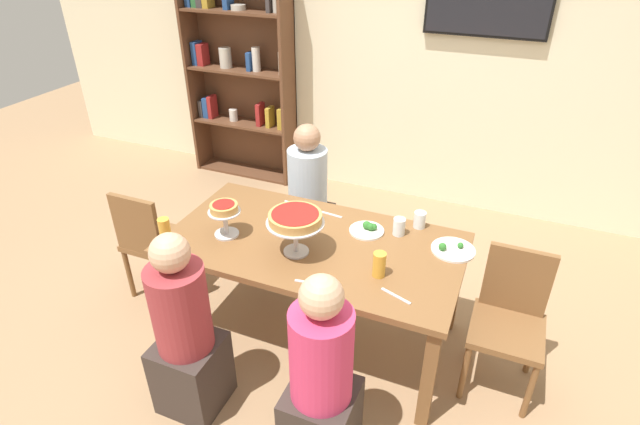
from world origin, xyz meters
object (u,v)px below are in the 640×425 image
(diner_far_left, at_px, (308,204))
(water_glass_clear_spare, at_px, (399,227))
(beer_glass_amber_tall, at_px, (165,231))
(cutlery_knife_far, at_px, (311,283))
(water_glass_clear_near, at_px, (288,217))
(water_glass_clear_far, at_px, (420,220))
(diner_near_right, at_px, (321,386))
(chair_head_west, at_px, (151,239))
(cutlery_fork_far, at_px, (396,296))
(salad_plate_far_diner, at_px, (368,229))
(dining_table, at_px, (314,253))
(salad_plate_near_diner, at_px, (452,249))
(personal_pizza_stand, at_px, (224,213))
(beer_glass_amber_short, at_px, (379,265))
(cutlery_fork_near, at_px, (330,214))
(chair_head_east, at_px, (510,316))
(bookshelf, at_px, (239,67))
(deep_dish_pizza_stand, at_px, (295,220))
(cutlery_knife_near, at_px, (295,204))
(diner_near_left, at_px, (186,338))

(diner_far_left, bearing_deg, water_glass_clear_spare, 58.47)
(beer_glass_amber_tall, bearing_deg, cutlery_knife_far, -1.35)
(water_glass_clear_near, bearing_deg, water_glass_clear_far, 19.92)
(diner_near_right, height_order, chair_head_west, diner_near_right)
(cutlery_fork_far, bearing_deg, water_glass_clear_near, 172.55)
(salad_plate_far_diner, xyz_separation_m, beer_glass_amber_tall, (-1.08, -0.58, 0.06))
(dining_table, distance_m, salad_plate_near_diner, 0.83)
(personal_pizza_stand, bearing_deg, beer_glass_amber_short, -1.71)
(water_glass_clear_spare, distance_m, cutlery_fork_near, 0.49)
(personal_pizza_stand, xyz_separation_m, salad_plate_far_diner, (0.79, 0.37, -0.14))
(chair_head_west, height_order, water_glass_clear_spare, chair_head_west)
(diner_near_right, height_order, chair_head_east, diner_near_right)
(personal_pizza_stand, distance_m, cutlery_fork_far, 1.14)
(water_glass_clear_near, relative_size, cutlery_fork_near, 0.56)
(diner_near_right, height_order, salad_plate_near_diner, diner_near_right)
(beer_glass_amber_short, bearing_deg, water_glass_clear_spare, 90.62)
(diner_far_left, xyz_separation_m, chair_head_east, (1.56, -0.71, -0.01))
(bookshelf, distance_m, chair_head_east, 3.49)
(water_glass_clear_near, height_order, cutlery_fork_far, water_glass_clear_near)
(salad_plate_near_diner, bearing_deg, dining_table, -164.10)
(personal_pizza_stand, height_order, salad_plate_near_diner, personal_pizza_stand)
(deep_dish_pizza_stand, relative_size, cutlery_knife_far, 1.85)
(beer_glass_amber_tall, bearing_deg, chair_head_east, 12.29)
(diner_far_left, xyz_separation_m, personal_pizza_stand, (-0.14, -0.93, 0.41))
(cutlery_knife_near, bearing_deg, cutlery_knife_far, 131.05)
(cutlery_knife_near, bearing_deg, diner_near_left, 94.02)
(salad_plate_far_diner, bearing_deg, water_glass_clear_spare, 13.11)
(beer_glass_amber_short, bearing_deg, water_glass_clear_near, 157.00)
(bookshelf, height_order, beer_glass_amber_tall, bookshelf)
(chair_head_east, bearing_deg, cutlery_fork_far, 33.54)
(beer_glass_amber_tall, bearing_deg, deep_dish_pizza_stand, 15.21)
(water_glass_clear_far, bearing_deg, salad_plate_far_diner, -148.41)
(cutlery_fork_near, bearing_deg, water_glass_clear_spare, 179.40)
(salad_plate_far_diner, height_order, cutlery_fork_near, salad_plate_far_diner)
(chair_head_east, bearing_deg, diner_near_right, 47.54)
(dining_table, height_order, chair_head_east, chair_head_east)
(diner_far_left, height_order, chair_head_east, diner_far_left)
(chair_head_east, relative_size, water_glass_clear_far, 8.27)
(chair_head_east, relative_size, cutlery_fork_near, 4.83)
(cutlery_fork_far, bearing_deg, diner_near_left, -134.96)
(chair_head_west, bearing_deg, water_glass_clear_far, 14.98)
(personal_pizza_stand, relative_size, cutlery_knife_near, 1.22)
(dining_table, distance_m, diner_near_right, 0.88)
(cutlery_knife_far, bearing_deg, cutlery_fork_near, 94.93)
(water_glass_clear_spare, bearing_deg, beer_glass_amber_short, -89.38)
(chair_head_west, distance_m, water_glass_clear_far, 1.85)
(cutlery_knife_near, bearing_deg, bookshelf, -39.89)
(salad_plate_far_diner, xyz_separation_m, water_glass_clear_near, (-0.49, -0.11, 0.03))
(cutlery_fork_far, bearing_deg, cutlery_knife_far, -151.13)
(water_glass_clear_near, bearing_deg, beer_glass_amber_tall, -141.10)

